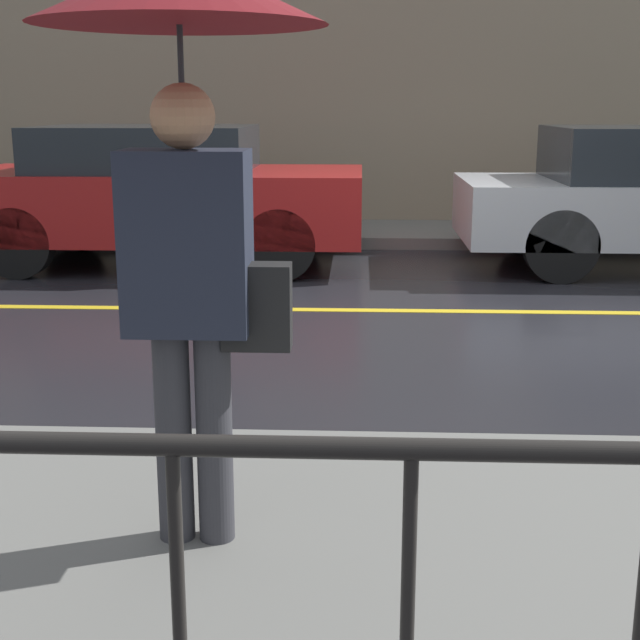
{
  "coord_description": "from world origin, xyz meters",
  "views": [
    {
      "loc": [
        -0.65,
        -7.34,
        1.7
      ],
      "look_at": [
        -0.84,
        -3.12,
        0.68
      ],
      "focal_mm": 50.0,
      "sensor_mm": 36.0,
      "label": 1
    }
  ],
  "objects": [
    {
      "name": "car_red",
      "position": [
        -2.78,
        2.15,
        0.77
      ],
      "size": [
        4.22,
        1.94,
        1.47
      ],
      "color": "maroon",
      "rests_on": "ground_plane"
    },
    {
      "name": "sidewalk_near",
      "position": [
        0.0,
        -4.76,
        0.07
      ],
      "size": [
        28.0,
        3.07,
        0.14
      ],
      "color": "slate",
      "rests_on": "ground_plane"
    },
    {
      "name": "lane_marking",
      "position": [
        0.0,
        0.0,
        0.0
      ],
      "size": [
        25.2,
        0.12,
        0.01
      ],
      "color": "gold",
      "rests_on": "ground_plane"
    },
    {
      "name": "pedestrian",
      "position": [
        -1.23,
        -4.34,
        1.72
      ],
      "size": [
        0.97,
        0.97,
        2.03
      ],
      "rotation": [
        0.0,
        0.0,
        3.14
      ],
      "color": "#333338",
      "rests_on": "sidewalk_near"
    },
    {
      "name": "building_storefront",
      "position": [
        0.0,
        5.11,
        2.76
      ],
      "size": [
        28.0,
        0.3,
        5.51
      ],
      "color": "gray",
      "rests_on": "ground_plane"
    },
    {
      "name": "ground_plane",
      "position": [
        0.0,
        0.0,
        0.0
      ],
      "size": [
        80.0,
        80.0,
        0.0
      ],
      "primitive_type": "plane",
      "color": "black"
    },
    {
      "name": "sidewalk_far",
      "position": [
        0.0,
        4.09,
        0.07
      ],
      "size": [
        28.0,
        1.74,
        0.14
      ],
      "color": "slate",
      "rests_on": "ground_plane"
    }
  ]
}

